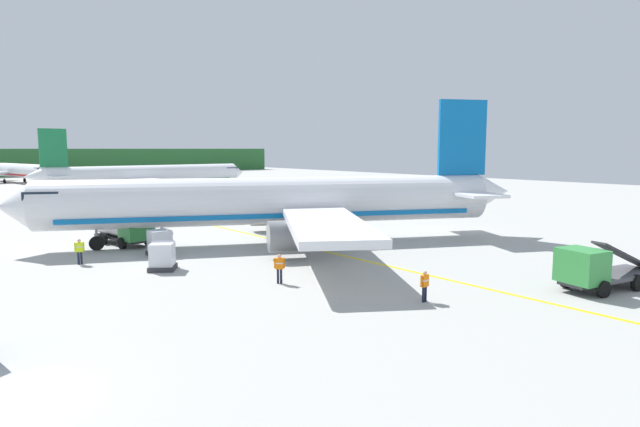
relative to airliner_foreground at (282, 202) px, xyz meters
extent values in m
cylinder|color=white|center=(-0.51, 0.26, 0.11)|extent=(33.85, 19.60, 3.80)
cone|color=white|center=(-17.65, 8.90, 0.11)|extent=(3.77, 4.30, 3.61)
cone|color=white|center=(16.99, -8.57, 0.51)|extent=(4.31, 4.32, 3.23)
cube|color=#192333|center=(-15.69, 7.91, 0.96)|extent=(3.60, 3.96, 0.60)
cube|color=white|center=(-2.84, -8.81, -0.56)|extent=(12.70, 16.05, 0.50)
cylinder|color=slate|center=(-3.21, -5.55, -1.76)|extent=(3.85, 3.41, 2.20)
cube|color=white|center=(5.39, 7.52, -0.56)|extent=(10.16, 16.66, 0.50)
cylinder|color=slate|center=(2.55, 5.88, -1.76)|extent=(3.85, 3.41, 2.20)
cube|color=#0C66B2|center=(14.22, -7.17, 5.26)|extent=(4.09, 2.30, 6.50)
cube|color=white|center=(14.22, -7.17, 0.51)|extent=(7.54, 10.73, 0.24)
cube|color=#0C66B2|center=(-0.51, 0.26, -0.94)|extent=(30.55, 17.81, 0.36)
cylinder|color=black|center=(-12.72, 6.42, -2.84)|extent=(1.14, 0.81, 1.10)
cylinder|color=gray|center=(-12.72, 6.42, -2.04)|extent=(0.20, 0.20, 0.50)
cylinder|color=black|center=(-0.34, -2.74, -2.84)|extent=(1.14, 0.81, 1.10)
cylinder|color=gray|center=(-0.34, -2.74, -2.04)|extent=(0.20, 0.20, 0.50)
cylinder|color=black|center=(2.00, 1.90, -2.84)|extent=(1.14, 0.81, 1.10)
cylinder|color=gray|center=(2.00, 1.90, -2.04)|extent=(0.20, 0.20, 0.50)
cylinder|color=white|center=(10.48, 53.44, -0.23)|extent=(32.51, 3.88, 3.43)
cone|color=white|center=(27.79, 53.20, -0.23)|extent=(2.21, 3.29, 3.26)
cone|color=white|center=(-7.20, 53.68, 0.13)|extent=(2.93, 2.95, 2.91)
cube|color=#192333|center=(25.81, 53.22, 0.54)|extent=(2.21, 2.94, 0.54)
cube|color=white|center=(8.79, 61.71, -0.83)|extent=(6.01, 14.84, 0.45)
cylinder|color=slate|center=(10.38, 59.21, -1.92)|extent=(2.91, 2.02, 1.98)
cube|color=white|center=(8.56, 45.22, -0.83)|extent=(5.62, 14.76, 0.45)
cylinder|color=slate|center=(10.21, 47.67, -1.92)|extent=(2.91, 2.02, 1.98)
cube|color=#19723F|center=(-4.40, 53.65, 4.41)|extent=(3.97, 0.38, 5.86)
cube|color=white|center=(-4.40, 53.65, 0.13)|extent=(3.02, 9.42, 0.22)
cube|color=#19723F|center=(10.48, 53.44, -1.18)|extent=(29.26, 3.66, 0.32)
cylinder|color=black|center=(22.81, 53.27, -2.89)|extent=(1.00, 0.33, 0.99)
cylinder|color=gray|center=(22.81, 53.27, -2.17)|extent=(0.18, 0.18, 0.45)
cylinder|color=black|center=(9.16, 55.80, -2.89)|extent=(1.00, 0.33, 0.99)
cylinder|color=gray|center=(9.16, 55.80, -2.17)|extent=(0.18, 0.18, 0.45)
cylinder|color=black|center=(9.09, 51.11, -2.89)|extent=(1.00, 0.33, 0.99)
cylinder|color=gray|center=(9.09, 51.11, -2.17)|extent=(0.18, 0.18, 0.45)
cylinder|color=silver|center=(-1.54, 100.08, -0.55)|extent=(8.31, 29.32, 3.09)
cone|color=silver|center=(1.28, 84.74, -0.55)|extent=(3.24, 2.45, 2.93)
cube|color=#192333|center=(0.96, 86.50, 0.15)|extent=(2.93, 2.39, 0.49)
cube|color=silver|center=(5.47, 103.02, -1.09)|extent=(13.26, 4.88, 0.41)
cylinder|color=slate|center=(3.55, 101.18, -2.06)|extent=(2.23, 2.88, 1.79)
cube|color=red|center=(-1.54, 100.08, -1.40)|extent=(7.64, 26.42, 0.29)
cylinder|color=black|center=(0.47, 89.15, -2.94)|extent=(0.44, 0.93, 0.89)
cylinder|color=gray|center=(0.47, 89.15, -2.29)|extent=(0.16, 0.16, 0.41)
cylinder|color=black|center=(0.32, 101.66, -2.94)|extent=(0.44, 0.93, 0.89)
cylinder|color=gray|center=(0.32, 101.66, -2.29)|extent=(0.16, 0.16, 0.41)
cylinder|color=black|center=(-3.83, 100.90, -2.94)|extent=(0.44, 0.93, 0.89)
cylinder|color=gray|center=(-3.83, 100.90, -2.29)|extent=(0.16, 0.16, 0.41)
cube|color=#338C3F|center=(3.38, -22.62, -1.89)|extent=(2.24, 2.55, 1.80)
cube|color=#192333|center=(2.55, -22.43, -1.53)|extent=(0.49, 1.82, 0.94)
cube|color=#4C4C51|center=(6.48, -23.33, -2.67)|extent=(4.95, 3.16, 0.24)
cube|color=#2D2D33|center=(6.87, -23.42, -1.69)|extent=(4.79, 1.92, 1.99)
cube|color=#262628|center=(5.61, -23.13, -2.87)|extent=(6.55, 2.92, 0.16)
cylinder|color=black|center=(3.43, -23.76, -2.94)|extent=(0.94, 0.47, 0.90)
cylinder|color=black|center=(3.92, -21.62, -2.94)|extent=(0.94, 0.47, 0.90)
cylinder|color=black|center=(6.24, -24.40, -2.94)|extent=(0.94, 0.47, 0.90)
cylinder|color=black|center=(6.73, -22.26, -2.94)|extent=(0.94, 0.47, 0.90)
cube|color=#338C3F|center=(-9.93, 5.64, -1.89)|extent=(2.47, 2.14, 1.80)
cube|color=#192333|center=(-9.79, 4.80, -1.53)|extent=(1.84, 0.38, 0.94)
cylinder|color=silver|center=(-10.45, 8.79, -1.89)|extent=(2.49, 4.58, 1.80)
cube|color=#262628|center=(-10.30, 7.90, -2.87)|extent=(2.56, 6.54, 0.16)
cylinder|color=black|center=(-8.89, 6.12, -2.94)|extent=(0.42, 0.93, 0.90)
cylinder|color=black|center=(-11.06, 5.76, -2.94)|extent=(0.42, 0.93, 0.90)
cylinder|color=black|center=(-9.37, 8.97, -2.94)|extent=(0.42, 0.93, 0.90)
cylinder|color=black|center=(-11.54, 8.61, -2.94)|extent=(0.42, 0.93, 0.90)
cube|color=#333338|center=(-11.57, -3.04, -3.24)|extent=(2.25, 2.25, 0.30)
cube|color=silver|center=(-11.57, -3.04, -2.38)|extent=(1.97, 1.97, 1.43)
cube|color=silver|center=(-11.29, -2.64, -1.81)|extent=(1.52, 1.30, 0.54)
cube|color=#333338|center=(-9.82, 1.46, -3.24)|extent=(1.77, 1.77, 0.30)
cube|color=#B2B7C1|center=(-9.82, 1.46, -2.31)|extent=(1.55, 1.55, 1.55)
cube|color=#B2B7C1|center=(-9.32, 1.42, -1.69)|extent=(0.71, 1.51, 0.54)
cylinder|color=#191E33|center=(-4.40, -18.30, -2.99)|extent=(0.14, 0.14, 0.79)
cylinder|color=#191E33|center=(-4.22, -18.29, -2.99)|extent=(0.14, 0.14, 0.79)
cube|color=orange|center=(-4.31, -18.30, -2.30)|extent=(0.45, 0.25, 0.60)
cube|color=silver|center=(-4.31, -18.30, -2.27)|extent=(0.46, 0.26, 0.06)
sphere|color=tan|center=(-4.31, -18.30, -1.89)|extent=(0.22, 0.22, 0.22)
cylinder|color=orange|center=(-4.58, -18.31, -2.27)|extent=(0.09, 0.09, 0.57)
cylinder|color=orange|center=(-4.04, -18.28, -2.27)|extent=(0.09, 0.09, 0.57)
cylinder|color=#191E33|center=(-15.24, 2.07, -2.96)|extent=(0.14, 0.14, 0.85)
cylinder|color=#191E33|center=(-15.07, 2.02, -2.96)|extent=(0.14, 0.14, 0.85)
cube|color=#CCE519|center=(-15.15, 2.05, -2.22)|extent=(0.49, 0.35, 0.64)
cube|color=silver|center=(-15.15, 2.05, -2.18)|extent=(0.50, 0.36, 0.06)
sphere|color=tan|center=(-15.15, 2.05, -1.78)|extent=(0.23, 0.23, 0.23)
cylinder|color=#CCE519|center=(-15.41, 2.13, -2.18)|extent=(0.09, 0.09, 0.61)
cylinder|color=#CCE519|center=(-14.89, 1.96, -2.18)|extent=(0.09, 0.09, 0.61)
cylinder|color=#191E33|center=(-7.89, -10.57, -2.97)|extent=(0.14, 0.14, 0.85)
cylinder|color=#191E33|center=(-7.74, -10.67, -2.97)|extent=(0.14, 0.14, 0.85)
cube|color=orange|center=(-7.82, -10.62, -2.22)|extent=(0.49, 0.43, 0.64)
cube|color=silver|center=(-7.82, -10.62, -2.19)|extent=(0.50, 0.45, 0.06)
sphere|color=tan|center=(-7.82, -10.62, -1.79)|extent=(0.23, 0.23, 0.23)
cylinder|color=orange|center=(-8.04, -10.47, -2.19)|extent=(0.09, 0.09, 0.61)
cylinder|color=orange|center=(-7.59, -10.78, -2.19)|extent=(0.09, 0.09, 0.61)
cube|color=yellow|center=(0.32, -4.74, -3.39)|extent=(0.30, 60.00, 0.01)
camera|label=1|loc=(-24.94, -34.80, 4.32)|focal=29.57mm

